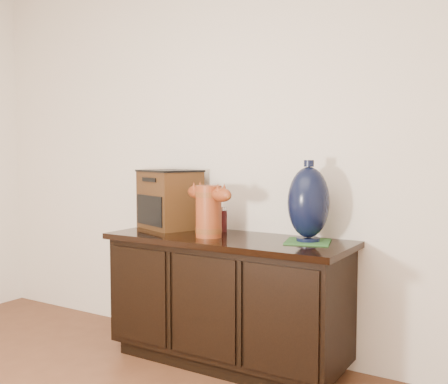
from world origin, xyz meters
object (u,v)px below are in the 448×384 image
Objects in this scene: tv_radio at (170,199)px; lamp_base at (308,203)px; sideboard at (227,299)px; terracotta_vessel at (209,208)px; spray_can at (223,219)px.

tv_radio is 0.99m from lamp_base.
sideboard is 0.55m from terracotta_vessel.
terracotta_vessel is at bearing -166.27° from lamp_base.
sideboard is 3.13× the size of tv_radio.
spray_can is (-0.61, 0.09, -0.14)m from lamp_base.
terracotta_vessel is 0.25m from spray_can.
terracotta_vessel is 0.58m from lamp_base.
terracotta_vessel is at bearing -78.80° from spray_can.
sideboard is 3.28× the size of lamp_base.
sideboard is at bearing 54.65° from terracotta_vessel.
tv_radio is (-0.42, 0.18, 0.02)m from terracotta_vessel.
terracotta_vessel is 2.69× the size of spray_can.
lamp_base is 2.86× the size of spray_can.
spray_can is (-0.05, 0.23, -0.09)m from terracotta_vessel.
tv_radio is 2.99× the size of spray_can.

